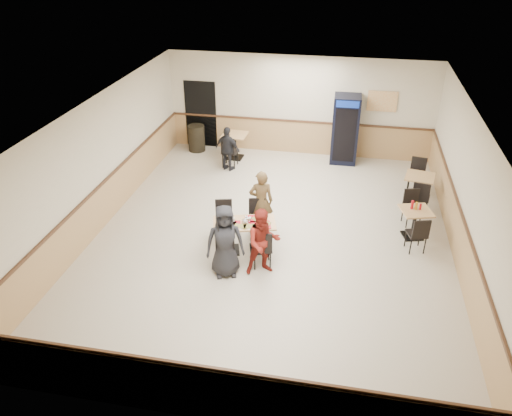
% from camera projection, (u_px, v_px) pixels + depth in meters
% --- Properties ---
extents(ground, '(10.00, 10.00, 0.00)m').
position_uv_depth(ground, '(272.00, 236.00, 11.45)').
color(ground, beige).
rests_on(ground, ground).
extents(room_shell, '(10.00, 10.00, 10.00)m').
position_uv_depth(room_shell, '(355.00, 173.00, 13.05)').
color(room_shell, silver).
rests_on(room_shell, ground).
extents(main_table, '(1.46, 0.99, 0.71)m').
position_uv_depth(main_table, '(244.00, 232.00, 10.74)').
color(main_table, black).
rests_on(main_table, ground).
extents(main_chairs, '(1.54, 1.81, 0.90)m').
position_uv_depth(main_chairs, '(242.00, 233.00, 10.75)').
color(main_chairs, black).
rests_on(main_chairs, ground).
extents(diner_woman_left, '(0.88, 0.72, 1.56)m').
position_uv_depth(diner_woman_left, '(225.00, 241.00, 9.86)').
color(diner_woman_left, black).
rests_on(diner_woman_left, ground).
extents(diner_woman_right, '(0.86, 0.78, 1.45)m').
position_uv_depth(diner_woman_right, '(263.00, 242.00, 9.94)').
color(diner_woman_right, maroon).
rests_on(diner_woman_right, ground).
extents(diner_man_opposite, '(0.63, 0.49, 1.52)m').
position_uv_depth(diner_man_opposite, '(261.00, 202.00, 11.33)').
color(diner_man_opposite, brown).
rests_on(diner_man_opposite, ground).
extents(lone_diner, '(0.83, 0.53, 1.31)m').
position_uv_depth(lone_diner, '(228.00, 149.00, 14.27)').
color(lone_diner, black).
rests_on(lone_diner, ground).
extents(tabletop_clutter, '(1.19, 0.81, 0.12)m').
position_uv_depth(tabletop_clutter, '(242.00, 223.00, 10.55)').
color(tabletop_clutter, red).
rests_on(tabletop_clutter, main_table).
extents(side_table_near, '(0.80, 0.80, 0.69)m').
position_uv_depth(side_table_near, '(415.00, 219.00, 11.23)').
color(side_table_near, black).
rests_on(side_table_near, ground).
extents(side_table_near_chair_south, '(0.50, 0.50, 0.88)m').
position_uv_depth(side_table_near_chair_south, '(417.00, 233.00, 10.77)').
color(side_table_near_chair_south, black).
rests_on(side_table_near_chair_south, ground).
extents(side_table_near_chair_north, '(0.50, 0.50, 0.88)m').
position_uv_depth(side_table_near_chair_north, '(413.00, 208.00, 11.72)').
color(side_table_near_chair_north, black).
rests_on(side_table_near_chair_north, ground).
extents(side_table_far, '(0.82, 0.82, 0.75)m').
position_uv_depth(side_table_far, '(419.00, 185.00, 12.64)').
color(side_table_far, black).
rests_on(side_table_far, ground).
extents(side_table_far_chair_south, '(0.51, 0.51, 0.94)m').
position_uv_depth(side_table_far_chair_south, '(421.00, 197.00, 12.14)').
color(side_table_far_chair_south, black).
rests_on(side_table_far_chair_south, ground).
extents(side_table_far_chair_north, '(0.51, 0.51, 0.94)m').
position_uv_depth(side_table_far_chair_north, '(416.00, 176.00, 13.16)').
color(side_table_far_chair_north, black).
rests_on(side_table_far_chair_north, ground).
extents(condiment_caddy, '(0.23, 0.06, 0.20)m').
position_uv_depth(condiment_caddy, '(415.00, 205.00, 11.12)').
color(condiment_caddy, '#AA0C15').
rests_on(condiment_caddy, side_table_near).
extents(back_table, '(0.76, 0.76, 0.77)m').
position_uv_depth(back_table, '(235.00, 142.00, 15.09)').
color(back_table, black).
rests_on(back_table, ground).
extents(back_table_chair_lone, '(0.48, 0.48, 0.98)m').
position_uv_depth(back_table_chair_lone, '(230.00, 151.00, 14.57)').
color(back_table_chair_lone, black).
rests_on(back_table_chair_lone, ground).
extents(pepsi_cooler, '(0.78, 0.79, 2.02)m').
position_uv_depth(pepsi_cooler, '(345.00, 129.00, 14.65)').
color(pepsi_cooler, black).
rests_on(pepsi_cooler, ground).
extents(trash_bin, '(0.52, 0.52, 0.82)m').
position_uv_depth(trash_bin, '(197.00, 138.00, 15.66)').
color(trash_bin, black).
rests_on(trash_bin, ground).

